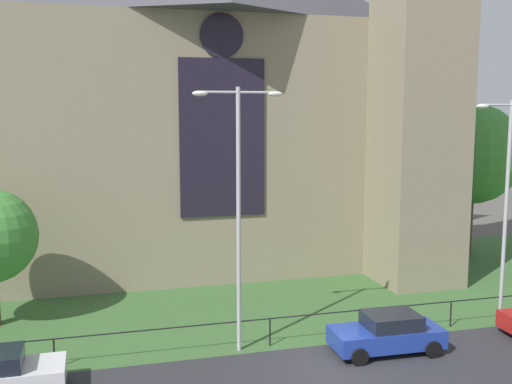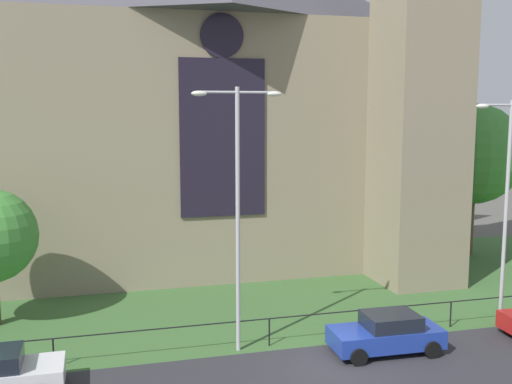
{
  "view_description": "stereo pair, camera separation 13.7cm",
  "coord_description": "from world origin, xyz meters",
  "views": [
    {
      "loc": [
        -8.09,
        -19.3,
        9.2
      ],
      "look_at": [
        -0.63,
        8.0,
        5.31
      ],
      "focal_mm": 42.71,
      "sensor_mm": 36.0,
      "label": 1
    },
    {
      "loc": [
        -7.96,
        -19.33,
        9.2
      ],
      "look_at": [
        -0.63,
        8.0,
        5.31
      ],
      "focal_mm": 42.71,
      "sensor_mm": 36.0,
      "label": 2
    }
  ],
  "objects": [
    {
      "name": "parked_car_blue",
      "position": [
        2.57,
        0.74,
        0.74
      ],
      "size": [
        4.25,
        2.11,
        1.51
      ],
      "rotation": [
        0.0,
        0.0,
        3.12
      ],
      "color": "#1E3899",
      "rests_on": "ground"
    },
    {
      "name": "ground",
      "position": [
        0.0,
        10.0,
        0.0
      ],
      "size": [
        160.0,
        160.0,
        0.0
      ],
      "primitive_type": "plane",
      "color": "#56544C"
    },
    {
      "name": "tree_right_far",
      "position": [
        14.93,
        13.8,
        6.37
      ],
      "size": [
        6.26,
        6.26,
        9.52
      ],
      "color": "brown",
      "rests_on": "ground"
    },
    {
      "name": "church_building",
      "position": [
        -0.79,
        16.49,
        10.27
      ],
      "size": [
        23.2,
        16.2,
        26.0
      ],
      "color": "gray",
      "rests_on": "ground"
    },
    {
      "name": "streetlamp_near",
      "position": [
        -2.83,
        2.4,
        6.19
      ],
      "size": [
        3.37,
        0.26,
        9.98
      ],
      "color": "#B2B2B7",
      "rests_on": "ground"
    },
    {
      "name": "grass_verge",
      "position": [
        0.0,
        8.0,
        0.0
      ],
      "size": [
        120.0,
        20.0,
        0.01
      ],
      "primitive_type": "cube",
      "color": "#3D6633",
      "rests_on": "ground"
    },
    {
      "name": "iron_railing",
      "position": [
        -1.57,
        2.5,
        0.98
      ],
      "size": [
        32.11,
        0.07,
        1.13
      ],
      "color": "black",
      "rests_on": "ground"
    },
    {
      "name": "streetlamp_far",
      "position": [
        8.81,
        2.4,
        5.95
      ],
      "size": [
        3.37,
        0.26,
        9.54
      ],
      "color": "#B2B2B7",
      "rests_on": "ground"
    }
  ]
}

